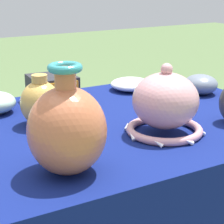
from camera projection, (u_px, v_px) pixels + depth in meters
The scene contains 7 objects.
display_table at pixel (101, 147), 1.31m from camera, with size 1.20×0.80×0.73m.
vase_tall_bulbous at pixel (67, 129), 0.95m from camera, with size 0.18×0.18×0.25m.
vase_dome_bell at pixel (165, 105), 1.19m from camera, with size 0.23×0.23×0.20m.
mosaic_tile_box at pixel (53, 89), 1.50m from camera, with size 0.16×0.15×0.09m.
jar_round_ochre at pixel (41, 103), 1.27m from camera, with size 0.12×0.12×0.15m.
bowl_shallow_slate at pixel (201, 84), 1.60m from camera, with size 0.13×0.13×0.07m, color slate.
bowl_shallow_porcelain at pixel (131, 84), 1.66m from camera, with size 0.16×0.16×0.05m, color white.
Camera 1 is at (-0.58, -1.08, 1.16)m, focal length 70.00 mm.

